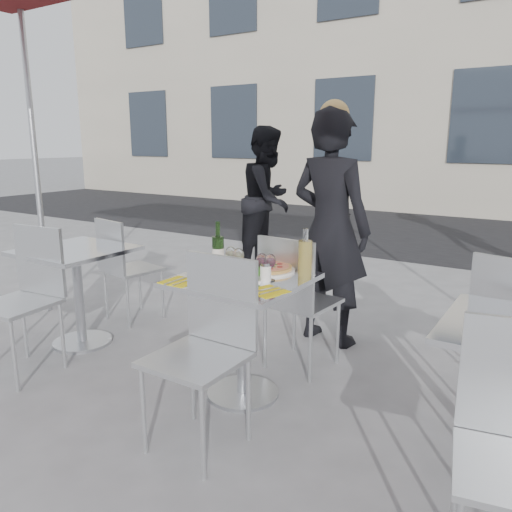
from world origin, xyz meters
The scene contains 22 objects.
ground centered at (0.00, 0.00, 0.00)m, with size 80.00×80.00×0.00m, color slate.
street_asphalt centered at (0.00, 6.50, 0.00)m, with size 24.00×5.00×0.00m, color black.
main_table centered at (0.00, 0.00, 0.54)m, with size 0.72×0.72×0.75m.
side_table_left centered at (-1.50, 0.00, 0.54)m, with size 0.72×0.72×0.75m.
chair_far centered at (0.10, 0.47, 0.55)m, with size 0.46×0.47×0.93m.
chair_near centered at (0.10, -0.46, 0.57)m, with size 0.44×0.45×0.96m.
side_chair_lfar centered at (-1.58, 0.53, 0.53)m, with size 0.48×0.49×0.90m.
side_chair_lnear centered at (-1.43, -0.45, 0.57)m, with size 0.49×0.50×0.97m.
woman_diner centered at (0.06, 1.09, 0.88)m, with size 0.64×0.42×1.77m, color black.
pedestrian_a centered at (-1.52, 2.80, 0.85)m, with size 0.83×0.65×1.70m, color black.
pizza_near centered at (-0.02, -0.17, 0.76)m, with size 0.33×0.33×0.02m.
pizza_far centered at (0.04, 0.21, 0.77)m, with size 0.34×0.34×0.03m.
salad_plate centered at (0.05, 0.00, 0.79)m, with size 0.22×0.22×0.09m.
wine_bottle centered at (-0.26, 0.11, 0.86)m, with size 0.07×0.08×0.29m.
carafe centered at (0.31, 0.19, 0.87)m, with size 0.08×0.08×0.29m.
sugar_shaker centered at (0.15, 0.01, 0.80)m, with size 0.06×0.06×0.11m.
wineglass_white_a centered at (-0.13, 0.07, 0.86)m, with size 0.07×0.07×0.16m.
wineglass_white_b centered at (-0.07, 0.06, 0.86)m, with size 0.07×0.07×0.16m.
wineglass_red_a centered at (0.12, 0.02, 0.86)m, with size 0.07×0.07×0.16m.
wineglass_red_b centered at (0.17, 0.03, 0.86)m, with size 0.07×0.07×0.16m.
napkin_left centered at (-0.25, -0.27, 0.75)m, with size 0.18×0.20×0.01m.
napkin_right centered at (0.27, -0.16, 0.75)m, with size 0.23×0.23×0.01m.
Camera 1 is at (1.58, -2.32, 1.53)m, focal length 35.00 mm.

